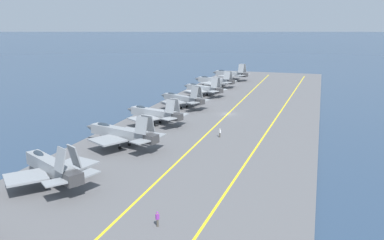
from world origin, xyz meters
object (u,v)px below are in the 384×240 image
at_px(crew_purple_vest, 157,218).
at_px(parked_jet_second, 51,166).
at_px(parked_jet_fourth, 154,113).
at_px(parked_jet_eighth, 230,74).
at_px(parked_jet_fifth, 182,99).
at_px(crew_white_vest, 220,133).
at_px(parked_jet_sixth, 203,88).
at_px(parked_jet_seventh, 214,80).
at_px(parked_jet_third, 120,133).

bearing_deg(crew_purple_vest, parked_jet_second, 70.19).
xyz_separation_m(parked_jet_second, parked_jet_fourth, (36.97, -0.11, -0.26)).
xyz_separation_m(parked_jet_second, parked_jet_eighth, (111.90, -1.21, -0.13)).
distance_m(parked_jet_second, crew_purple_vest, 20.10).
distance_m(parked_jet_fifth, crew_white_vest, 29.78).
height_order(parked_jet_fifth, parked_jet_eighth, parked_jet_eighth).
bearing_deg(parked_jet_sixth, parked_jet_second, 179.47).
relative_size(parked_jet_seventh, parked_jet_eighth, 1.01).
bearing_deg(parked_jet_sixth, parked_jet_fifth, 179.19).
xyz_separation_m(parked_jet_sixth, crew_white_vest, (-44.17, -16.16, -1.36)).
bearing_deg(parked_jet_sixth, parked_jet_seventh, 3.32).
bearing_deg(parked_jet_sixth, parked_jet_third, -179.60).
bearing_deg(parked_jet_eighth, parked_jet_fifth, 179.20).
bearing_deg(parked_jet_eighth, parked_jet_third, 179.92).
bearing_deg(crew_purple_vest, parked_jet_fifth, 16.48).
height_order(parked_jet_second, crew_white_vest, parked_jet_second).
xyz_separation_m(parked_jet_fifth, parked_jet_sixth, (19.39, -0.27, -0.18)).
distance_m(parked_jet_third, parked_jet_seventh, 74.23).
bearing_deg(parked_jet_eighth, parked_jet_fourth, 179.16).
distance_m(parked_jet_second, parked_jet_fifth, 55.50).
bearing_deg(parked_jet_fourth, parked_jet_eighth, -0.84).
bearing_deg(parked_jet_eighth, parked_jet_seventh, 175.21).
relative_size(parked_jet_fourth, crew_white_vest, 8.90).
bearing_deg(parked_jet_sixth, parked_jet_eighth, -0.80).
bearing_deg(parked_jet_fifth, parked_jet_third, -178.96).
bearing_deg(parked_jet_third, parked_jet_fourth, 3.09).
height_order(parked_jet_third, parked_jet_eighth, parked_jet_eighth).
bearing_deg(crew_purple_vest, parked_jet_seventh, 10.88).
distance_m(parked_jet_seventh, crew_purple_vest, 101.77).
bearing_deg(crew_white_vest, parked_jet_second, 151.25).
relative_size(parked_jet_fifth, crew_white_vest, 8.77).
xyz_separation_m(parked_jet_second, parked_jet_fifth, (55.50, -0.42, -0.19)).
height_order(parked_jet_fifth, crew_purple_vest, parked_jet_fifth).
height_order(parked_jet_fourth, crew_purple_vest, parked_jet_fourth).
bearing_deg(crew_white_vest, parked_jet_third, 126.78).
relative_size(parked_jet_sixth, parked_jet_seventh, 0.96).
distance_m(parked_jet_second, parked_jet_eighth, 111.90).
bearing_deg(crew_purple_vest, parked_jet_fourth, 23.19).
bearing_deg(parked_jet_fourth, parked_jet_fifth, -0.97).
height_order(parked_jet_second, parked_jet_fifth, parked_jet_second).
relative_size(parked_jet_fifth, crew_purple_vest, 8.58).
relative_size(parked_jet_second, parked_jet_sixth, 0.98).
relative_size(parked_jet_eighth, crew_purple_vest, 8.85).
relative_size(parked_jet_sixth, crew_white_vest, 8.75).
xyz_separation_m(parked_jet_fifth, parked_jet_eighth, (56.40, -0.79, 0.05)).
height_order(parked_jet_third, crew_white_vest, parked_jet_third).
distance_m(parked_jet_third, crew_purple_vest, 31.30).
bearing_deg(parked_jet_fourth, parked_jet_third, -176.91).
bearing_deg(parked_jet_fourth, crew_purple_vest, -156.81).
height_order(parked_jet_second, crew_purple_vest, parked_jet_second).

